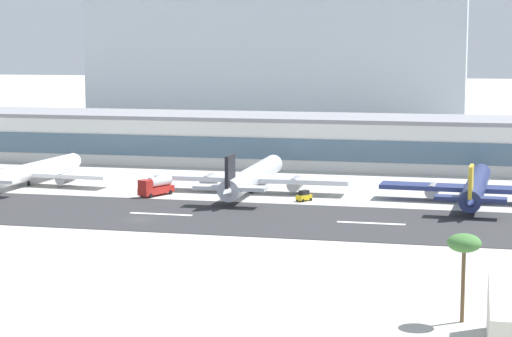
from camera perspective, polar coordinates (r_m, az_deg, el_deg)
The scene contains 12 objects.
ground_plane at distance 172.13m, azimuth -6.95°, elevation -3.06°, with size 1400.00×1400.00×0.00m, color #B2AFA8.
runway_strip at distance 177.42m, azimuth -6.31°, elevation -2.72°, with size 800.00×32.41×0.08m, color #2D2D30.
runway_centreline_dash_4 at distance 176.78m, azimuth -5.71°, elevation -2.73°, with size 12.00×1.20×0.01m, color white.
runway_centreline_dash_5 at distance 168.41m, azimuth 6.91°, elevation -3.27°, with size 12.00×1.20×0.01m, color white.
terminal_building at distance 248.16m, azimuth 2.44°, elevation 1.73°, with size 193.40×26.36×12.77m.
distant_hotel_block at distance 359.79m, azimuth 1.22°, elevation 6.50°, with size 140.05×33.90×49.72m, color #A8B2BC.
airliner_red_tail_gate_0 at distance 217.28m, azimuth -13.45°, elevation -0.23°, with size 38.67×43.57×9.09m.
airliner_black_tail_gate_1 at distance 200.54m, azimuth -0.30°, elevation -0.56°, with size 41.72×48.61×10.15m.
airliner_gold_tail_gate_2 at distance 192.99m, azimuth 13.02°, elevation -1.13°, with size 38.13×45.93×9.58m.
service_fuel_truck_0 at distance 198.23m, azimuth -6.01°, elevation -1.05°, with size 5.82×8.82×3.95m.
service_baggage_tug_1 at distance 190.75m, azimuth 2.89°, elevation -1.65°, with size 3.14×3.55×2.20m.
palm_tree_0 at distance 109.91m, azimuth 12.36°, elevation -4.52°, with size 3.84×3.84×10.22m.
Camera 1 is at (58.59, -158.74, 31.57)m, focal length 66.78 mm.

